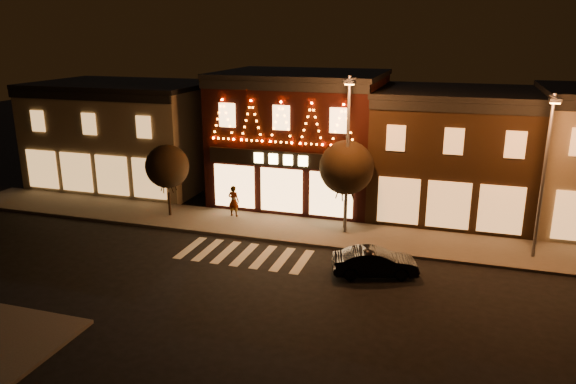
% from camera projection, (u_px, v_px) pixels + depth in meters
% --- Properties ---
extents(ground, '(120.00, 120.00, 0.00)m').
position_uv_depth(ground, '(210.00, 289.00, 23.83)').
color(ground, black).
rests_on(ground, ground).
extents(sidewalk_far, '(44.00, 4.00, 0.15)m').
position_uv_depth(sidewalk_far, '(305.00, 231.00, 30.55)').
color(sidewalk_far, '#47423D').
rests_on(sidewalk_far, ground).
extents(building_left, '(12.20, 8.28, 7.30)m').
position_uv_depth(building_left, '(127.00, 134.00, 39.34)').
color(building_left, '#746652').
rests_on(building_left, ground).
extents(building_pulp, '(10.20, 8.34, 8.30)m').
position_uv_depth(building_pulp, '(301.00, 137.00, 35.44)').
color(building_pulp, black).
rests_on(building_pulp, ground).
extents(building_right_a, '(9.20, 8.28, 7.50)m').
position_uv_depth(building_right_a, '(453.00, 152.00, 32.82)').
color(building_right_a, '#362313').
rests_on(building_right_a, ground).
extents(streetlamp_mid, '(0.70, 1.93, 8.41)m').
position_uv_depth(streetlamp_mid, '(348.00, 144.00, 28.54)').
color(streetlamp_mid, '#59595E').
rests_on(streetlamp_mid, sidewalk_far).
extents(streetlamp_right, '(0.52, 1.82, 7.91)m').
position_uv_depth(streetlamp_right, '(545.00, 165.00, 25.37)').
color(streetlamp_right, '#59595E').
rests_on(streetlamp_right, sidewalk_far).
extents(tree_left, '(2.55, 2.55, 4.26)m').
position_uv_depth(tree_left, '(167.00, 166.00, 32.11)').
color(tree_left, black).
rests_on(tree_left, sidewalk_far).
extents(tree_right, '(2.96, 2.96, 4.96)m').
position_uv_depth(tree_right, '(346.00, 168.00, 29.82)').
color(tree_right, black).
rests_on(tree_right, sidewalk_far).
extents(dark_sedan, '(4.08, 2.44, 1.27)m').
position_uv_depth(dark_sedan, '(375.00, 262.00, 24.98)').
color(dark_sedan, black).
rests_on(dark_sedan, ground).
extents(pedestrian, '(0.71, 0.49, 1.86)m').
position_uv_depth(pedestrian, '(234.00, 201.00, 32.49)').
color(pedestrian, gray).
rests_on(pedestrian, sidewalk_far).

